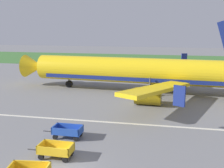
% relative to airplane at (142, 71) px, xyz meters
% --- Properties ---
extents(grass_strip, '(220.00, 28.00, 0.06)m').
position_rel_airplane_xyz_m(grass_strip, '(-3.17, 38.48, -3.02)').
color(grass_strip, '#3D7033').
rests_on(grass_strip, ground).
extents(apron_stripe, '(120.00, 0.36, 0.01)m').
position_rel_airplane_xyz_m(apron_stripe, '(-3.17, -13.85, -3.05)').
color(apron_stripe, silver).
rests_on(apron_stripe, ground).
extents(airplane, '(37.65, 30.23, 11.34)m').
position_rel_airplane_xyz_m(airplane, '(0.00, 0.00, 0.00)').
color(airplane, yellow).
rests_on(airplane, ground).
extents(baggage_cart_third_in_row, '(3.57, 1.45, 1.07)m').
position_rel_airplane_xyz_m(baggage_cart_third_in_row, '(-4.28, -22.15, -2.45)').
color(baggage_cart_third_in_row, gold).
rests_on(baggage_cart_third_in_row, ground).
extents(baggage_cart_fourth_in_row, '(3.56, 1.43, 1.07)m').
position_rel_airplane_xyz_m(baggage_cart_fourth_in_row, '(-4.73, -18.43, -2.45)').
color(baggage_cart_fourth_in_row, '#234CB2').
rests_on(baggage_cart_fourth_in_row, ground).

